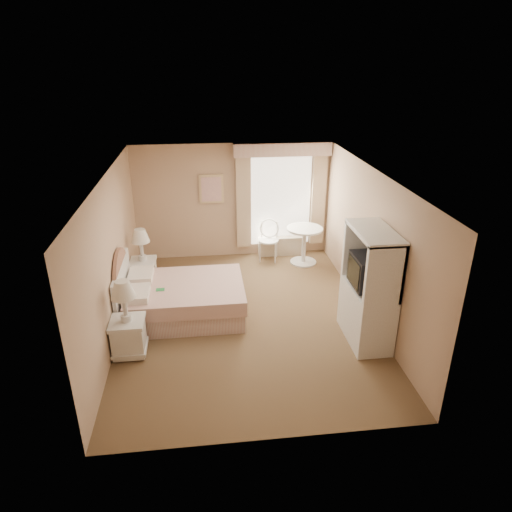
{
  "coord_description": "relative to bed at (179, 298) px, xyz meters",
  "views": [
    {
      "loc": [
        -0.64,
        -6.75,
        4.15
      ],
      "look_at": [
        0.21,
        0.3,
        1.02
      ],
      "focal_mm": 32.0,
      "sensor_mm": 36.0,
      "label": 1
    }
  ],
  "objects": [
    {
      "name": "room",
      "position": [
        1.13,
        -0.24,
        0.92
      ],
      "size": [
        4.21,
        5.51,
        2.51
      ],
      "color": "brown",
      "rests_on": "ground"
    },
    {
      "name": "framed_art",
      "position": [
        0.68,
        2.48,
        1.22
      ],
      "size": [
        0.52,
        0.04,
        0.62
      ],
      "color": "tan",
      "rests_on": "room"
    },
    {
      "name": "window",
      "position": [
        2.18,
        2.42,
        1.01
      ],
      "size": [
        2.05,
        0.22,
        2.51
      ],
      "color": "white",
      "rests_on": "room"
    },
    {
      "name": "nightstand_far",
      "position": [
        -0.71,
        1.16,
        0.11
      ],
      "size": [
        0.48,
        0.48,
        1.17
      ],
      "color": "white",
      "rests_on": "room"
    },
    {
      "name": "round_table",
      "position": [
        2.6,
        1.88,
        0.21
      ],
      "size": [
        0.76,
        0.76,
        0.81
      ],
      "color": "silver",
      "rests_on": "room"
    },
    {
      "name": "nightstand_near",
      "position": [
        -0.71,
        -1.05,
        0.13
      ],
      "size": [
        0.5,
        0.5,
        1.21
      ],
      "color": "white",
      "rests_on": "room"
    },
    {
      "name": "cafe_chair",
      "position": [
        1.88,
        2.19,
        0.19
      ],
      "size": [
        0.53,
        0.53,
        0.9
      ],
      "rotation": [
        0.0,
        0.0,
        -0.25
      ],
      "color": "silver",
      "rests_on": "room"
    },
    {
      "name": "bed",
      "position": [
        0.0,
        0.0,
        0.0
      ],
      "size": [
        2.06,
        1.54,
        1.36
      ],
      "color": "tan",
      "rests_on": "room"
    },
    {
      "name": "armoire",
      "position": [
        2.94,
        -1.08,
        0.44
      ],
      "size": [
        0.55,
        1.11,
        1.84
      ],
      "color": "white",
      "rests_on": "room"
    }
  ]
}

